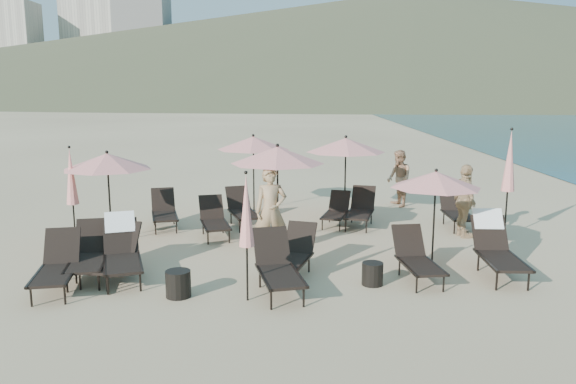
{
  "coord_description": "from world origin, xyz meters",
  "views": [
    {
      "loc": [
        -0.51,
        -10.06,
        3.58
      ],
      "look_at": [
        -0.79,
        3.5,
        1.1
      ],
      "focal_mm": 35.0,
      "sensor_mm": 36.0,
      "label": 1
    }
  ],
  "objects_px": {
    "lounger_2": "(278,266)",
    "umbrella_closed_2": "(71,177)",
    "lounger_9": "(336,210)",
    "lounger_5": "(497,246)",
    "umbrella_open_2": "(436,180)",
    "lounger_12": "(122,249)",
    "lounger_13": "(57,265)",
    "beachgoer_a": "(271,211)",
    "lounger_10": "(360,209)",
    "umbrella_closed_1": "(510,162)",
    "lounger_3": "(293,254)",
    "lounger_0": "(112,255)",
    "side_table_1": "(372,274)",
    "lounger_1": "(89,254)",
    "umbrella_open_1": "(277,155)",
    "side_table_0": "(178,284)",
    "umbrella_open_0": "(107,161)",
    "beachgoer_b": "(399,178)",
    "lounger_7": "(214,219)",
    "umbrella_open_3": "(253,143)",
    "umbrella_closed_0": "(246,211)",
    "lounger_6": "(164,211)",
    "beachgoer_c": "(465,201)",
    "umbrella_open_4": "(346,145)",
    "lounger_11": "(457,210)",
    "lounger_8": "(242,209)"
  },
  "relations": [
    {
      "from": "lounger_10",
      "to": "beachgoer_c",
      "type": "bearing_deg",
      "value": -11.11
    },
    {
      "from": "lounger_0",
      "to": "side_table_1",
      "type": "relative_size",
      "value": 4.05
    },
    {
      "from": "lounger_2",
      "to": "umbrella_open_4",
      "type": "distance_m",
      "value": 6.26
    },
    {
      "from": "lounger_13",
      "to": "umbrella_closed_2",
      "type": "distance_m",
      "value": 3.14
    },
    {
      "from": "lounger_3",
      "to": "lounger_7",
      "type": "bearing_deg",
      "value": 139.92
    },
    {
      "from": "lounger_9",
      "to": "lounger_13",
      "type": "distance_m",
      "value": 7.38
    },
    {
      "from": "lounger_7",
      "to": "umbrella_open_3",
      "type": "relative_size",
      "value": 0.74
    },
    {
      "from": "lounger_12",
      "to": "lounger_2",
      "type": "bearing_deg",
      "value": -32.81
    },
    {
      "from": "lounger_0",
      "to": "umbrella_closed_0",
      "type": "relative_size",
      "value": 0.76
    },
    {
      "from": "lounger_6",
      "to": "lounger_13",
      "type": "xyz_separation_m",
      "value": [
        -0.82,
        -4.73,
        0.02
      ]
    },
    {
      "from": "beachgoer_a",
      "to": "beachgoer_c",
      "type": "relative_size",
      "value": 1.06
    },
    {
      "from": "umbrella_closed_1",
      "to": "umbrella_closed_2",
      "type": "distance_m",
      "value": 10.29
    },
    {
      "from": "umbrella_open_1",
      "to": "beachgoer_c",
      "type": "distance_m",
      "value": 4.75
    },
    {
      "from": "lounger_0",
      "to": "umbrella_open_0",
      "type": "bearing_deg",
      "value": 116.71
    },
    {
      "from": "lounger_7",
      "to": "umbrella_open_2",
      "type": "bearing_deg",
      "value": -39.42
    },
    {
      "from": "umbrella_closed_1",
      "to": "side_table_1",
      "type": "bearing_deg",
      "value": -136.44
    },
    {
      "from": "umbrella_open_0",
      "to": "umbrella_closed_0",
      "type": "height_order",
      "value": "umbrella_closed_0"
    },
    {
      "from": "umbrella_closed_0",
      "to": "umbrella_closed_1",
      "type": "bearing_deg",
      "value": 36.17
    },
    {
      "from": "umbrella_open_2",
      "to": "lounger_12",
      "type": "bearing_deg",
      "value": -170.84
    },
    {
      "from": "umbrella_open_1",
      "to": "side_table_0",
      "type": "distance_m",
      "value": 4.35
    },
    {
      "from": "lounger_7",
      "to": "umbrella_open_2",
      "type": "height_order",
      "value": "umbrella_open_2"
    },
    {
      "from": "lounger_5",
      "to": "umbrella_open_2",
      "type": "relative_size",
      "value": 0.94
    },
    {
      "from": "lounger_2",
      "to": "lounger_10",
      "type": "relative_size",
      "value": 1.04
    },
    {
      "from": "lounger_2",
      "to": "umbrella_closed_2",
      "type": "bearing_deg",
      "value": 135.77
    },
    {
      "from": "lounger_2",
      "to": "umbrella_open_3",
      "type": "relative_size",
      "value": 0.81
    },
    {
      "from": "umbrella_open_0",
      "to": "beachgoer_a",
      "type": "bearing_deg",
      "value": -11.38
    },
    {
      "from": "lounger_13",
      "to": "beachgoer_a",
      "type": "xyz_separation_m",
      "value": [
        3.75,
        2.39,
        0.5
      ]
    },
    {
      "from": "lounger_3",
      "to": "lounger_12",
      "type": "distance_m",
      "value": 3.32
    },
    {
      "from": "lounger_5",
      "to": "umbrella_closed_2",
      "type": "distance_m",
      "value": 9.27
    },
    {
      "from": "lounger_9",
      "to": "lounger_5",
      "type": "bearing_deg",
      "value": -39.44
    },
    {
      "from": "side_table_1",
      "to": "umbrella_open_3",
      "type": "bearing_deg",
      "value": 112.83
    },
    {
      "from": "umbrella_closed_2",
      "to": "beachgoer_a",
      "type": "height_order",
      "value": "umbrella_closed_2"
    },
    {
      "from": "lounger_11",
      "to": "side_table_1",
      "type": "xyz_separation_m",
      "value": [
        -2.8,
        -4.58,
        -0.23
      ]
    },
    {
      "from": "lounger_6",
      "to": "lounger_13",
      "type": "bearing_deg",
      "value": -115.86
    },
    {
      "from": "lounger_8",
      "to": "umbrella_closed_2",
      "type": "bearing_deg",
      "value": -168.44
    },
    {
      "from": "lounger_10",
      "to": "umbrella_closed_1",
      "type": "relative_size",
      "value": 0.66
    },
    {
      "from": "lounger_2",
      "to": "lounger_13",
      "type": "relative_size",
      "value": 1.04
    },
    {
      "from": "lounger_10",
      "to": "umbrella_closed_1",
      "type": "xyz_separation_m",
      "value": [
        3.43,
        -1.13,
        1.42
      ]
    },
    {
      "from": "lounger_0",
      "to": "side_table_0",
      "type": "bearing_deg",
      "value": -26.72
    },
    {
      "from": "lounger_5",
      "to": "umbrella_open_3",
      "type": "relative_size",
      "value": 0.82
    },
    {
      "from": "lounger_0",
      "to": "umbrella_open_0",
      "type": "xyz_separation_m",
      "value": [
        -0.84,
        2.45,
        1.5
      ]
    },
    {
      "from": "umbrella_closed_1",
      "to": "beachgoer_a",
      "type": "xyz_separation_m",
      "value": [
        -5.68,
        -1.49,
        -0.91
      ]
    },
    {
      "from": "lounger_0",
      "to": "lounger_12",
      "type": "bearing_deg",
      "value": 15.84
    },
    {
      "from": "umbrella_closed_1",
      "to": "lounger_2",
      "type": "bearing_deg",
      "value": -144.43
    },
    {
      "from": "umbrella_open_4",
      "to": "umbrella_closed_2",
      "type": "bearing_deg",
      "value": -155.03
    },
    {
      "from": "umbrella_closed_2",
      "to": "side_table_1",
      "type": "height_order",
      "value": "umbrella_closed_2"
    },
    {
      "from": "lounger_1",
      "to": "umbrella_open_2",
      "type": "xyz_separation_m",
      "value": [
        6.84,
        1.04,
        1.3
      ]
    },
    {
      "from": "lounger_1",
      "to": "lounger_13",
      "type": "relative_size",
      "value": 1.02
    },
    {
      "from": "lounger_7",
      "to": "umbrella_open_4",
      "type": "xyz_separation_m",
      "value": [
        3.38,
        1.97,
        1.65
      ]
    },
    {
      "from": "lounger_12",
      "to": "beachgoer_b",
      "type": "bearing_deg",
      "value": 27.42
    }
  ]
}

